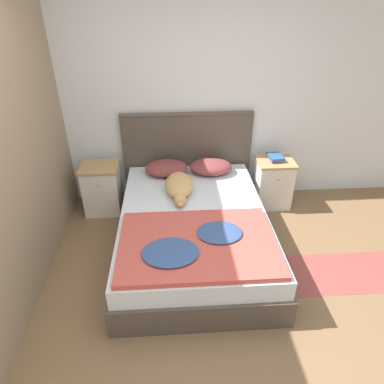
{
  "coord_description": "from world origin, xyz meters",
  "views": [
    {
      "loc": [
        -0.22,
        -1.79,
        2.4
      ],
      "look_at": [
        -0.02,
        1.2,
        0.57
      ],
      "focal_mm": 32.0,
      "sensor_mm": 36.0,
      "label": 1
    }
  ],
  "objects_px": {
    "pillow_right": "(211,167)",
    "book_stack": "(276,158)",
    "bed": "(193,231)",
    "nightstand_right": "(273,183)",
    "pillow_left": "(166,168)",
    "dog": "(179,186)",
    "nightstand_left": "(102,188)"
  },
  "relations": [
    {
      "from": "bed",
      "to": "book_stack",
      "type": "bearing_deg",
      "value": 38.35
    },
    {
      "from": "bed",
      "to": "nightstand_left",
      "type": "relative_size",
      "value": 3.41
    },
    {
      "from": "nightstand_left",
      "to": "nightstand_right",
      "type": "height_order",
      "value": "same"
    },
    {
      "from": "bed",
      "to": "pillow_right",
      "type": "distance_m",
      "value": 0.91
    },
    {
      "from": "nightstand_left",
      "to": "book_stack",
      "type": "xyz_separation_m",
      "value": [
        2.08,
        0.02,
        0.33
      ]
    },
    {
      "from": "nightstand_left",
      "to": "dog",
      "type": "distance_m",
      "value": 1.04
    },
    {
      "from": "nightstand_left",
      "to": "pillow_right",
      "type": "relative_size",
      "value": 1.21
    },
    {
      "from": "pillow_left",
      "to": "book_stack",
      "type": "relative_size",
      "value": 2.29
    },
    {
      "from": "bed",
      "to": "nightstand_right",
      "type": "bearing_deg",
      "value": 37.68
    },
    {
      "from": "bed",
      "to": "book_stack",
      "type": "distance_m",
      "value": 1.38
    },
    {
      "from": "pillow_left",
      "to": "dog",
      "type": "distance_m",
      "value": 0.45
    },
    {
      "from": "nightstand_right",
      "to": "book_stack",
      "type": "xyz_separation_m",
      "value": [
        -0.0,
        0.02,
        0.33
      ]
    },
    {
      "from": "nightstand_right",
      "to": "pillow_left",
      "type": "height_order",
      "value": "pillow_left"
    },
    {
      "from": "nightstand_left",
      "to": "book_stack",
      "type": "bearing_deg",
      "value": 0.49
    },
    {
      "from": "pillow_right",
      "to": "pillow_left",
      "type": "bearing_deg",
      "value": 180.0
    },
    {
      "from": "pillow_right",
      "to": "book_stack",
      "type": "xyz_separation_m",
      "value": [
        0.78,
        0.02,
        0.09
      ]
    },
    {
      "from": "dog",
      "to": "book_stack",
      "type": "xyz_separation_m",
      "value": [
        1.16,
        0.45,
        0.09
      ]
    },
    {
      "from": "nightstand_left",
      "to": "pillow_left",
      "type": "height_order",
      "value": "pillow_left"
    },
    {
      "from": "bed",
      "to": "nightstand_right",
      "type": "relative_size",
      "value": 3.41
    },
    {
      "from": "nightstand_right",
      "to": "bed",
      "type": "bearing_deg",
      "value": -142.32
    },
    {
      "from": "bed",
      "to": "nightstand_left",
      "type": "xyz_separation_m",
      "value": [
        -1.04,
        0.8,
        0.07
      ]
    },
    {
      "from": "bed",
      "to": "pillow_left",
      "type": "height_order",
      "value": "pillow_left"
    },
    {
      "from": "bed",
      "to": "pillow_left",
      "type": "distance_m",
      "value": 0.91
    },
    {
      "from": "bed",
      "to": "dog",
      "type": "height_order",
      "value": "dog"
    },
    {
      "from": "pillow_right",
      "to": "nightstand_right",
      "type": "bearing_deg",
      "value": -0.15
    },
    {
      "from": "nightstand_left",
      "to": "book_stack",
      "type": "relative_size",
      "value": 2.78
    },
    {
      "from": "nightstand_right",
      "to": "dog",
      "type": "relative_size",
      "value": 0.86
    },
    {
      "from": "bed",
      "to": "nightstand_right",
      "type": "xyz_separation_m",
      "value": [
        1.04,
        0.8,
        0.07
      ]
    },
    {
      "from": "pillow_left",
      "to": "pillow_right",
      "type": "distance_m",
      "value": 0.52
    },
    {
      "from": "nightstand_left",
      "to": "book_stack",
      "type": "distance_m",
      "value": 2.1
    },
    {
      "from": "pillow_left",
      "to": "book_stack",
      "type": "height_order",
      "value": "book_stack"
    },
    {
      "from": "pillow_left",
      "to": "dog",
      "type": "bearing_deg",
      "value": -72.44
    }
  ]
}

